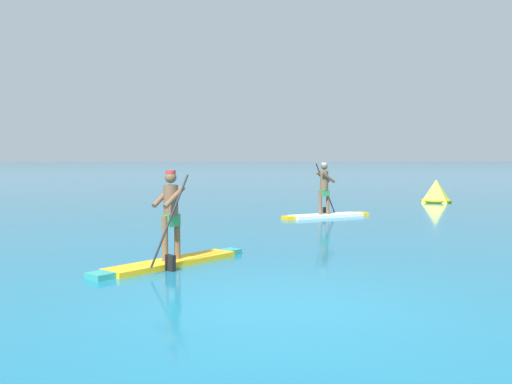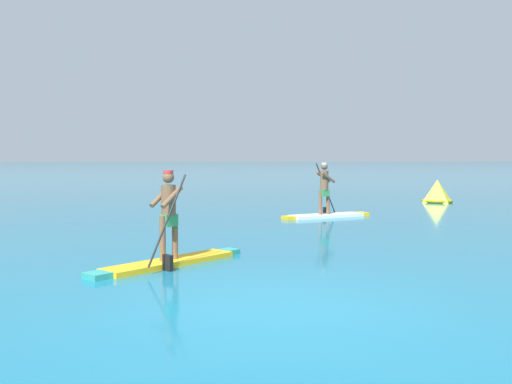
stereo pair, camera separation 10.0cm
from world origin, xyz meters
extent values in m
plane|color=#196B8C|center=(0.00, 0.00, 0.00)|extent=(440.00, 440.00, 0.00)
cube|color=yellow|center=(-1.24, 3.16, 0.05)|extent=(2.47, 2.10, 0.10)
cube|color=teal|center=(-2.44, 2.22, 0.05)|extent=(0.51, 0.52, 0.10)
cube|color=teal|center=(-0.04, 4.09, 0.05)|extent=(0.47, 0.47, 0.10)
cylinder|color=brown|center=(-1.38, 3.05, 0.50)|extent=(0.11, 0.11, 0.81)
cylinder|color=brown|center=(-1.15, 3.23, 0.50)|extent=(0.11, 0.11, 0.81)
cube|color=#338C4C|center=(-1.26, 3.14, 0.81)|extent=(0.34, 0.33, 0.22)
cylinder|color=brown|center=(-1.26, 3.14, 1.18)|extent=(0.26, 0.26, 0.55)
sphere|color=brown|center=(-1.26, 3.14, 1.58)|extent=(0.21, 0.21, 0.21)
cylinder|color=red|center=(-1.26, 3.14, 1.68)|extent=(0.18, 0.18, 0.06)
cylinder|color=brown|center=(-1.21, 2.99, 1.24)|extent=(0.44, 0.42, 0.42)
cylinder|color=brown|center=(-1.40, 3.23, 1.24)|extent=(0.44, 0.42, 0.42)
cylinder|color=black|center=(-1.31, 2.63, 0.88)|extent=(0.69, 0.58, 1.53)
cube|color=black|center=(-1.31, 2.63, 0.12)|extent=(0.19, 0.21, 0.32)
cube|color=white|center=(4.07, 10.33, 0.05)|extent=(2.59, 1.34, 0.10)
cube|color=yellow|center=(5.42, 10.71, 0.05)|extent=(0.43, 0.55, 0.10)
cube|color=yellow|center=(2.71, 9.96, 0.05)|extent=(0.41, 0.49, 0.10)
cylinder|color=brown|center=(4.13, 10.35, 0.49)|extent=(0.11, 0.11, 0.79)
cylinder|color=brown|center=(3.85, 10.27, 0.49)|extent=(0.11, 0.11, 0.79)
cube|color=#338C4C|center=(3.99, 10.31, 0.80)|extent=(0.31, 0.28, 0.22)
cylinder|color=brown|center=(3.99, 10.31, 1.20)|extent=(0.26, 0.26, 0.62)
sphere|color=brown|center=(3.99, 10.31, 1.64)|extent=(0.21, 0.21, 0.21)
cylinder|color=white|center=(3.99, 10.31, 1.74)|extent=(0.18, 0.18, 0.06)
cylinder|color=brown|center=(3.99, 10.47, 1.30)|extent=(0.54, 0.24, 0.39)
cylinder|color=brown|center=(4.08, 10.18, 1.30)|extent=(0.54, 0.24, 0.39)
cylinder|color=black|center=(4.20, 10.84, 0.91)|extent=(0.75, 0.24, 1.66)
cube|color=black|center=(4.20, 10.84, 0.12)|extent=(0.13, 0.21, 0.32)
pyramid|color=yellow|center=(10.66, 15.19, 0.49)|extent=(1.20, 1.20, 0.97)
torus|color=olive|center=(10.66, 15.19, 0.06)|extent=(1.30, 1.30, 0.12)
camera|label=1|loc=(-1.76, -7.01, 1.95)|focal=39.54mm
camera|label=2|loc=(-1.66, -7.03, 1.95)|focal=39.54mm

